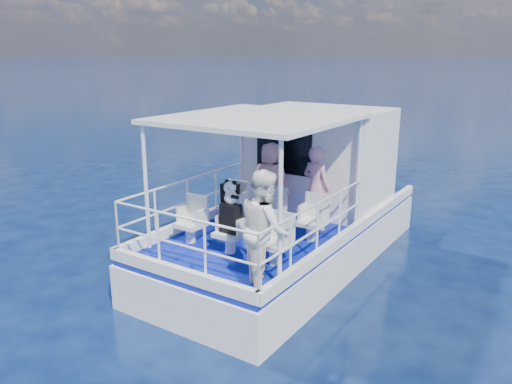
% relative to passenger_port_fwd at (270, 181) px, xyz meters
% --- Properties ---
extents(ground, '(2000.00, 2000.00, 0.00)m').
position_rel_passenger_port_fwd_xyz_m(ground, '(0.42, -0.89, -1.70)').
color(ground, '#08143A').
rests_on(ground, ground).
extents(hull, '(3.00, 7.00, 1.60)m').
position_rel_passenger_port_fwd_xyz_m(hull, '(0.42, 0.11, -1.70)').
color(hull, white).
rests_on(hull, ground).
extents(deck, '(2.90, 6.90, 0.10)m').
position_rel_passenger_port_fwd_xyz_m(deck, '(0.42, 0.11, -0.85)').
color(deck, '#0A1790').
rests_on(deck, hull).
extents(cabin, '(2.85, 2.00, 2.20)m').
position_rel_passenger_port_fwd_xyz_m(cabin, '(0.42, 1.41, 0.30)').
color(cabin, white).
rests_on(cabin, deck).
extents(canopy, '(3.00, 3.20, 0.08)m').
position_rel_passenger_port_fwd_xyz_m(canopy, '(0.42, -1.09, 1.44)').
color(canopy, white).
rests_on(canopy, cabin).
extents(canopy_posts, '(2.77, 2.97, 2.20)m').
position_rel_passenger_port_fwd_xyz_m(canopy_posts, '(0.42, -1.14, 0.30)').
color(canopy_posts, white).
rests_on(canopy_posts, deck).
extents(railings, '(2.84, 3.59, 1.00)m').
position_rel_passenger_port_fwd_xyz_m(railings, '(0.42, -1.46, -0.30)').
color(railings, white).
rests_on(railings, deck).
extents(seat_port_fwd, '(0.48, 0.46, 0.38)m').
position_rel_passenger_port_fwd_xyz_m(seat_port_fwd, '(-0.48, -0.69, -0.61)').
color(seat_port_fwd, silver).
rests_on(seat_port_fwd, deck).
extents(seat_center_fwd, '(0.48, 0.46, 0.38)m').
position_rel_passenger_port_fwd_xyz_m(seat_center_fwd, '(0.42, -0.69, -0.61)').
color(seat_center_fwd, silver).
rests_on(seat_center_fwd, deck).
extents(seat_stbd_fwd, '(0.48, 0.46, 0.38)m').
position_rel_passenger_port_fwd_xyz_m(seat_stbd_fwd, '(1.32, -0.69, -0.61)').
color(seat_stbd_fwd, silver).
rests_on(seat_stbd_fwd, deck).
extents(seat_port_aft, '(0.48, 0.46, 0.38)m').
position_rel_passenger_port_fwd_xyz_m(seat_port_aft, '(-0.48, -1.99, -0.61)').
color(seat_port_aft, silver).
rests_on(seat_port_aft, deck).
extents(seat_center_aft, '(0.48, 0.46, 0.38)m').
position_rel_passenger_port_fwd_xyz_m(seat_center_aft, '(0.42, -1.99, -0.61)').
color(seat_center_aft, silver).
rests_on(seat_center_aft, deck).
extents(seat_stbd_aft, '(0.48, 0.46, 0.38)m').
position_rel_passenger_port_fwd_xyz_m(seat_stbd_aft, '(1.32, -1.99, -0.61)').
color(seat_stbd_aft, silver).
rests_on(seat_stbd_aft, deck).
extents(passenger_port_fwd, '(0.69, 0.57, 1.60)m').
position_rel_passenger_port_fwd_xyz_m(passenger_port_fwd, '(0.00, 0.00, 0.00)').
color(passenger_port_fwd, tan).
rests_on(passenger_port_fwd, deck).
extents(passenger_stbd_fwd, '(0.67, 0.51, 1.66)m').
position_rel_passenger_port_fwd_xyz_m(passenger_stbd_fwd, '(1.08, -0.06, 0.03)').
color(passenger_stbd_fwd, '#C98296').
rests_on(passenger_stbd_fwd, deck).
extents(passenger_stbd_aft, '(1.08, 1.07, 1.76)m').
position_rel_passenger_port_fwd_xyz_m(passenger_stbd_aft, '(1.58, -2.70, 0.08)').
color(passenger_stbd_aft, white).
rests_on(passenger_stbd_aft, deck).
extents(backpack_port, '(0.35, 0.20, 0.46)m').
position_rel_passenger_port_fwd_xyz_m(backpack_port, '(-0.48, -0.75, -0.19)').
color(backpack_port, black).
rests_on(backpack_port, seat_port_fwd).
extents(backpack_center, '(0.34, 0.19, 0.51)m').
position_rel_passenger_port_fwd_xyz_m(backpack_center, '(0.45, -2.00, -0.17)').
color(backpack_center, black).
rests_on(backpack_center, seat_center_aft).
extents(compact_camera, '(0.09, 0.06, 0.06)m').
position_rel_passenger_port_fwd_xyz_m(compact_camera, '(-0.47, -0.75, 0.06)').
color(compact_camera, black).
rests_on(compact_camera, backpack_port).
extents(panda, '(0.27, 0.22, 0.41)m').
position_rel_passenger_port_fwd_xyz_m(panda, '(0.44, -1.98, 0.29)').
color(panda, white).
rests_on(panda, backpack_center).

